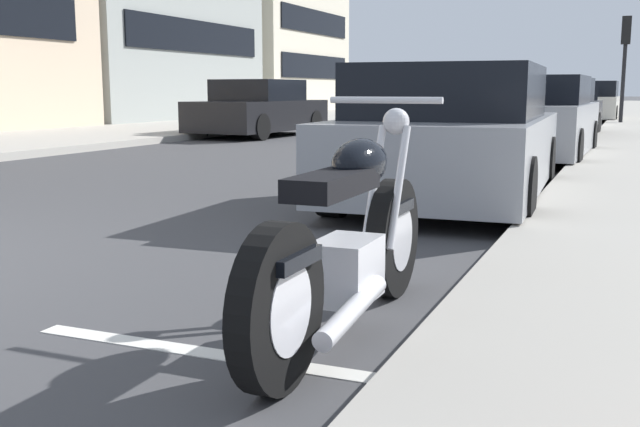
# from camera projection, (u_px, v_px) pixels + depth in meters

# --- Properties ---
(sidewalk_far_curb) EXTENTS (120.00, 5.00, 0.14)m
(sidewalk_far_curb) POSITION_uv_depth(u_px,v_px,m) (95.00, 135.00, 18.21)
(sidewalk_far_curb) COLOR #ADA89E
(sidewalk_far_curb) RESTS_ON ground
(parking_stall_stripe) EXTENTS (0.12, 2.20, 0.01)m
(parking_stall_stripe) POSITION_uv_depth(u_px,v_px,m) (245.00, 358.00, 3.31)
(parking_stall_stripe) COLOR silver
(parking_stall_stripe) RESTS_ON ground
(parked_motorcycle) EXTENTS (2.18, 0.62, 1.14)m
(parked_motorcycle) POSITION_uv_depth(u_px,v_px,m) (349.00, 245.00, 3.60)
(parked_motorcycle) COLOR black
(parked_motorcycle) RESTS_ON ground
(parked_car_behind_motorcycle) EXTENTS (4.30, 2.05, 1.42)m
(parked_car_behind_motorcycle) POSITION_uv_depth(u_px,v_px,m) (452.00, 138.00, 7.87)
(parked_car_behind_motorcycle) COLOR gray
(parked_car_behind_motorcycle) RESTS_ON ground
(parked_car_across_street) EXTENTS (4.32, 1.97, 1.39)m
(parked_car_across_street) POSITION_uv_depth(u_px,v_px,m) (531.00, 120.00, 12.48)
(parked_car_across_street) COLOR gray
(parked_car_across_street) RESTS_ON ground
(parked_car_mid_block) EXTENTS (4.14, 2.11, 1.43)m
(parked_car_mid_block) POSITION_uv_depth(u_px,v_px,m) (551.00, 111.00, 17.43)
(parked_car_mid_block) COLOR black
(parked_car_mid_block) RESTS_ON ground
(parked_car_at_intersection) EXTENTS (4.53, 2.08, 1.31)m
(parked_car_at_intersection) POSITION_uv_depth(u_px,v_px,m) (566.00, 108.00, 22.32)
(parked_car_at_intersection) COLOR silver
(parked_car_at_intersection) RESTS_ON ground
(parked_car_far_down_curb) EXTENTS (4.27, 1.94, 1.47)m
(parked_car_far_down_curb) POSITION_uv_depth(u_px,v_px,m) (592.00, 103.00, 27.64)
(parked_car_far_down_curb) COLOR beige
(parked_car_far_down_curb) RESTS_ON ground
(crossing_truck) EXTENTS (2.10, 4.88, 1.93)m
(crossing_truck) POSITION_uv_depth(u_px,v_px,m) (466.00, 95.00, 38.73)
(crossing_truck) COLOR #4C5156
(crossing_truck) RESTS_ON ground
(car_opposite_curb) EXTENTS (4.32, 2.11, 1.41)m
(car_opposite_curb) POSITION_uv_depth(u_px,v_px,m) (259.00, 110.00, 18.91)
(car_opposite_curb) COLOR black
(car_opposite_curb) RESTS_ON ground
(traffic_signal_near_corner) EXTENTS (0.36, 0.28, 3.27)m
(traffic_signal_near_corner) POSITION_uv_depth(u_px,v_px,m) (625.00, 46.00, 23.39)
(traffic_signal_near_corner) COLOR black
(traffic_signal_near_corner) RESTS_ON sidewalk_near_curb
(townhouse_mid_block) EXTENTS (9.21, 9.51, 10.20)m
(townhouse_mid_block) POSITION_uv_depth(u_px,v_px,m) (229.00, 10.00, 37.59)
(townhouse_mid_block) COLOR beige
(townhouse_mid_block) RESTS_ON ground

